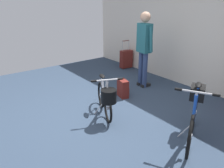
{
  "coord_description": "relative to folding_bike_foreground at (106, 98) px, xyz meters",
  "views": [
    {
      "loc": [
        2.92,
        -1.87,
        1.98
      ],
      "look_at": [
        -0.01,
        0.36,
        0.55
      ],
      "focal_mm": 35.46,
      "sensor_mm": 36.0,
      "label": 1
    }
  ],
  "objects": [
    {
      "name": "display_bike_left",
      "position": [
        1.3,
        0.64,
        0.05
      ],
      "size": [
        0.72,
        1.18,
        0.93
      ],
      "color": "black",
      "rests_on": "ground_plane"
    },
    {
      "name": "visitor_near_wall",
      "position": [
        -0.69,
        1.57,
        0.62
      ],
      "size": [
        0.53,
        0.3,
        1.72
      ],
      "color": "navy",
      "rests_on": "ground_plane"
    },
    {
      "name": "ground_plane",
      "position": [
        -0.09,
        -0.15,
        -0.37
      ],
      "size": [
        6.99,
        6.99,
        0.0
      ],
      "primitive_type": "plane",
      "color": "#2D3D51"
    },
    {
      "name": "folding_bike_foreground",
      "position": [
        0.0,
        0.0,
        0.0
      ],
      "size": [
        1.01,
        0.58,
        0.77
      ],
      "color": "black",
      "rests_on": "ground_plane"
    },
    {
      "name": "backpack_on_floor",
      "position": [
        -0.49,
        0.81,
        -0.19
      ],
      "size": [
        0.32,
        0.24,
        0.38
      ],
      "color": "maroon",
      "rests_on": "ground_plane"
    },
    {
      "name": "rolling_suitcase",
      "position": [
        -2.06,
        2.24,
        -0.09
      ],
      "size": [
        0.22,
        0.38,
        0.83
      ],
      "color": "maroon",
      "rests_on": "ground_plane"
    },
    {
      "name": "back_wall",
      "position": [
        -0.09,
        2.52,
        1.22
      ],
      "size": [
        6.99,
        0.1,
        3.19
      ],
      "primitive_type": "cube",
      "color": "silver",
      "rests_on": "ground_plane"
    }
  ]
}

